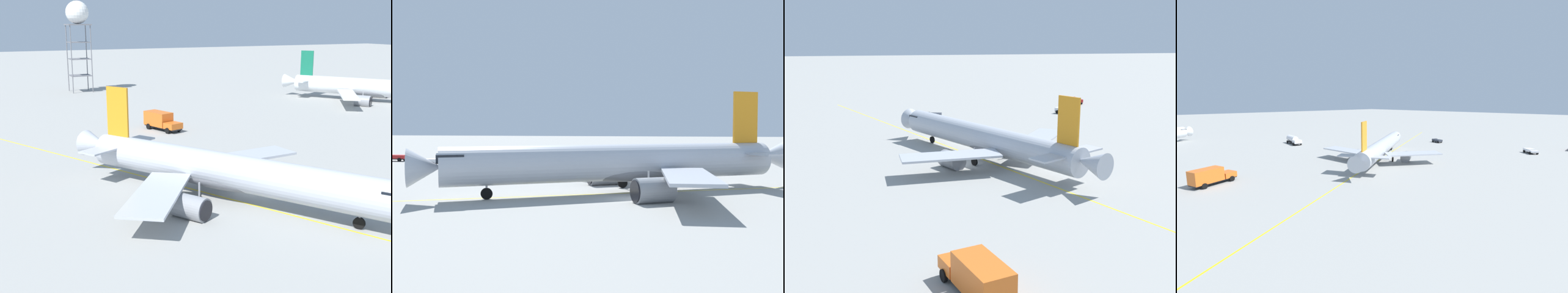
{
  "view_description": "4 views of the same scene",
  "coord_description": "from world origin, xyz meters",
  "views": [
    {
      "loc": [
        -29.4,
        -46.95,
        18.36
      ],
      "look_at": [
        -0.85,
        13.13,
        2.24
      ],
      "focal_mm": 47.47,
      "sensor_mm": 36.0,
      "label": 1
    },
    {
      "loc": [
        40.61,
        4.16,
        6.79
      ],
      "look_at": [
        -1.85,
        -4.9,
        4.9
      ],
      "focal_mm": 39.78,
      "sensor_mm": 36.0,
      "label": 2
    },
    {
      "loc": [
        7.94,
        65.76,
        18.63
      ],
      "look_at": [
        -0.85,
        13.13,
        5.65
      ],
      "focal_mm": 44.38,
      "sensor_mm": 36.0,
      "label": 3
    },
    {
      "loc": [
        -50.14,
        47.37,
        14.9
      ],
      "look_at": [
        -2.59,
        -0.09,
        3.41
      ],
      "focal_mm": 24.6,
      "sensor_mm": 36.0,
      "label": 4
    }
  ],
  "objects": [
    {
      "name": "fuel_tanker_truck",
      "position": [
        34.69,
        1.68,
        1.57
      ],
      "size": [
        9.03,
        3.85,
        2.87
      ],
      "rotation": [
        0.0,
        0.0,
        3.0
      ],
      "color": "#232326",
      "rests_on": "ground_plane"
    },
    {
      "name": "pushback_tug_truck",
      "position": [
        -28.8,
        -37.93,
        0.8
      ],
      "size": [
        4.46,
        4.41,
        1.3
      ],
      "rotation": [
        0.0,
        0.0,
        2.37
      ],
      "color": "#232326",
      "rests_on": "ground_plane"
    },
    {
      "name": "airliner_main",
      "position": [
        -4.22,
        -1.58,
        2.98
      ],
      "size": [
        26.61,
        37.76,
        11.01
      ],
      "rotation": [
        0.0,
        0.0,
        5.24
      ],
      "color": "#B2B7C1",
      "rests_on": "ground_plane"
    },
    {
      "name": "baggage_truck_truck",
      "position": [
        1.15,
        -36.9,
        0.71
      ],
      "size": [
        3.9,
        2.72,
        1.22
      ],
      "rotation": [
        0.0,
        0.0,
        6.05
      ],
      "color": "#232326",
      "rests_on": "ground_plane"
    },
    {
      "name": "catering_truck_truck",
      "position": [
        3.01,
        35.26,
        1.66
      ],
      "size": [
        4.77,
        8.04,
        3.1
      ],
      "rotation": [
        0.0,
        0.0,
        5.02
      ],
      "color": "#232326",
      "rests_on": "ground_plane"
    },
    {
      "name": "taxiway_centreline",
      "position": [
        -3.07,
        -3.05,
        0.0
      ],
      "size": [
        53.66,
        114.12,
        0.01
      ],
      "rotation": [
        0.0,
        0.0,
        5.15
      ],
      "color": "yellow",
      "rests_on": "ground_plane"
    },
    {
      "name": "ground_plane",
      "position": [
        0.0,
        0.0,
        0.0
      ],
      "size": [
        600.0,
        600.0,
        0.0
      ],
      "primitive_type": "plane",
      "color": "#9E9E99"
    }
  ]
}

